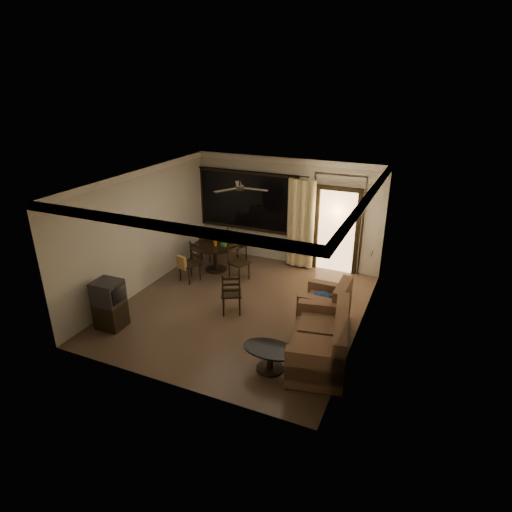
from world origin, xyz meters
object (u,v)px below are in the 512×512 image
at_px(tv_cabinet, 110,304).
at_px(coffee_table, 270,355).
at_px(side_chair, 231,301).
at_px(armchair, 327,306).
at_px(dining_chair_west, 201,253).
at_px(dining_chair_east, 239,269).
at_px(dining_chair_south, 190,269).
at_px(dining_chair_north, 237,251).
at_px(dining_table, 215,250).
at_px(sofa, 323,343).

bearing_deg(tv_cabinet, coffee_table, -2.13).
distance_m(tv_cabinet, coffee_table, 3.42).
bearing_deg(coffee_table, side_chair, 135.31).
bearing_deg(tv_cabinet, armchair, 23.59).
distance_m(dining_chair_west, dining_chair_east, 1.48).
distance_m(dining_chair_west, coffee_table, 4.88).
bearing_deg(dining_chair_south, dining_chair_north, 90.00).
bearing_deg(dining_chair_west, coffee_table, 62.84).
relative_size(dining_chair_east, coffee_table, 0.98).
xyz_separation_m(dining_chair_south, coffee_table, (3.09, -2.41, -0.02)).
distance_m(dining_chair_north, side_chair, 2.75).
bearing_deg(dining_chair_west, dining_chair_east, 87.43).
height_order(dining_table, dining_chair_south, dining_chair_south).
height_order(tv_cabinet, side_chair, tv_cabinet).
bearing_deg(tv_cabinet, dining_chair_south, 80.16).
bearing_deg(dining_chair_east, side_chair, -141.02).
height_order(dining_chair_south, armchair, dining_chair_south).
bearing_deg(sofa, coffee_table, -153.52).
height_order(dining_chair_north, sofa, sofa).
bearing_deg(side_chair, dining_table, -79.56).
xyz_separation_m(armchair, side_chair, (-1.95, -0.43, -0.09)).
distance_m(dining_chair_west, armchair, 4.21).
bearing_deg(side_chair, dining_chair_north, -93.20).
relative_size(dining_table, tv_cabinet, 1.11).
height_order(armchair, coffee_table, armchair).
height_order(tv_cabinet, armchair, tv_cabinet).
relative_size(dining_chair_north, side_chair, 1.00).
bearing_deg(coffee_table, sofa, 37.47).
xyz_separation_m(dining_chair_west, dining_chair_north, (0.84, 0.48, 0.00)).
relative_size(dining_chair_west, side_chair, 1.00).
distance_m(dining_chair_west, side_chair, 2.82).
xyz_separation_m(dining_chair_south, side_chair, (1.63, -0.96, -0.02)).
distance_m(dining_chair_south, tv_cabinet, 2.45).
height_order(dining_chair_north, armchair, dining_chair_north).
bearing_deg(dining_chair_north, armchair, 164.17).
distance_m(dining_table, coffee_table, 4.29).
bearing_deg(dining_chair_west, dining_chair_north, 138.41).
bearing_deg(sofa, dining_chair_south, 143.42).
relative_size(dining_chair_east, tv_cabinet, 0.95).
relative_size(dining_chair_south, dining_chair_north, 1.00).
relative_size(dining_chair_east, armchair, 1.05).
distance_m(coffee_table, side_chair, 2.06).
bearing_deg(tv_cabinet, dining_chair_north, 75.76).
bearing_deg(dining_chair_east, coffee_table, -127.02).
bearing_deg(armchair, dining_chair_east, 156.94).
height_order(dining_chair_east, side_chair, same).
xyz_separation_m(dining_table, dining_chair_east, (0.79, -0.27, -0.27)).
height_order(dining_chair_east, armchair, dining_chair_east).
distance_m(tv_cabinet, side_chair, 2.44).
height_order(dining_table, dining_chair_west, dining_chair_west).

